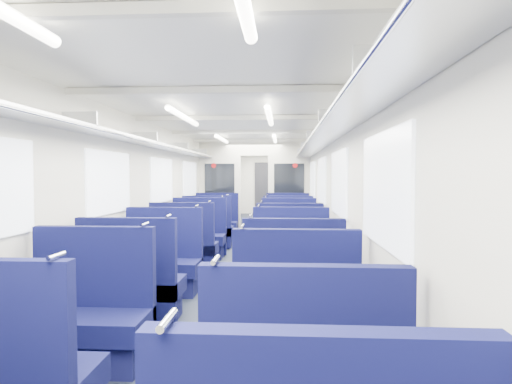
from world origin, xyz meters
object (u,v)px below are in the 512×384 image
seat_6 (88,321)px  seat_12 (184,249)px  seat_8 (132,288)px  seat_10 (162,266)px  seat_9 (293,290)px  seat_16 (208,231)px  seat_14 (198,239)px  seat_15 (289,239)px  seat_17 (288,232)px  seat_13 (290,251)px  end_door (264,188)px  seat_18 (216,225)px  seat_19 (287,225)px  seat_11 (291,265)px  seat_7 (297,329)px  bulkhead (254,186)px

seat_6 → seat_12: same height
seat_8 → seat_10: bearing=90.0°
seat_9 → seat_10: same height
seat_10 → seat_16: size_ratio=1.00×
seat_14 → seat_15: (1.66, -0.01, 0.00)m
seat_10 → seat_17: same height
seat_8 → seat_13: same height
seat_8 → seat_14: 3.55m
end_door → seat_18: size_ratio=1.78×
seat_6 → seat_15: same height
seat_8 → seat_17: same height
end_door → seat_6: 13.72m
seat_16 → seat_19: same height
seat_9 → seat_14: (-1.66, 3.53, 0.00)m
seat_12 → seat_17: bearing=53.5°
end_door → seat_11: size_ratio=1.78×
seat_6 → seat_7: 1.66m
seat_18 → end_door: bearing=83.2°
seat_17 → seat_18: size_ratio=1.00×
seat_10 → seat_12: bearing=90.0°
seat_14 → seat_18: (0.00, 2.18, 0.00)m
bulkhead → seat_14: bearing=-105.0°
seat_9 → seat_15: 3.51m
seat_12 → seat_7: bearing=-64.6°
seat_18 → seat_8: bearing=-90.0°
seat_10 → end_door: bearing=85.9°
seat_7 → seat_9: same height
seat_10 → seat_19: (1.66, 4.65, 0.00)m
seat_19 → seat_16: bearing=-144.6°
seat_11 → seat_8: bearing=-142.5°
seat_10 → seat_9: bearing=-33.6°
seat_11 → seat_17: bearing=90.0°
seat_12 → seat_14: bearing=90.0°
seat_10 → seat_16: bearing=90.0°
seat_7 → seat_16: size_ratio=1.00×
seat_14 → seat_7: bearing=-70.3°
seat_18 → seat_10: bearing=-90.0°
seat_15 → seat_18: 2.75m
seat_19 → seat_8: bearing=-106.0°
seat_7 → seat_14: (-1.66, 4.65, 0.00)m
seat_7 → seat_12: 3.86m
seat_18 → seat_19: (1.66, 0.04, 0.00)m
end_door → seat_15: 9.18m
seat_17 → seat_18: same height
seat_11 → seat_16: same height
seat_13 → seat_18: bearing=116.1°
seat_10 → seat_18: same height
end_door → seat_16: end_door is taller
seat_7 → seat_14: size_ratio=1.00×
seat_11 → seat_17: same height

